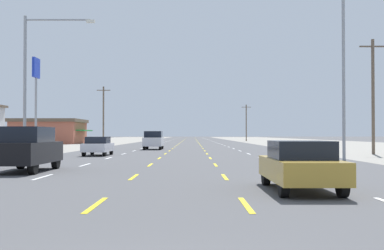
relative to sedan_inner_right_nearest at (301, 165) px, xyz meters
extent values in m
plane|color=#4C4C4F|center=(-3.65, 56.09, -0.76)|extent=(572.00, 572.00, 0.00)
cube|color=gray|center=(-28.40, 56.09, -0.75)|extent=(28.00, 440.00, 0.01)
cube|color=gray|center=(21.10, 56.09, -0.75)|extent=(28.00, 440.00, 0.01)
cube|color=white|center=(-8.90, 4.59, -0.75)|extent=(0.14, 2.60, 0.01)
cube|color=white|center=(-8.90, 12.09, -0.75)|extent=(0.14, 2.60, 0.01)
cube|color=white|center=(-8.90, 19.59, -0.75)|extent=(0.14, 2.60, 0.01)
cube|color=white|center=(-8.90, 27.09, -0.75)|extent=(0.14, 2.60, 0.01)
cube|color=white|center=(-8.90, 34.59, -0.75)|extent=(0.14, 2.60, 0.01)
cube|color=white|center=(-8.90, 42.09, -0.75)|extent=(0.14, 2.60, 0.01)
cube|color=white|center=(-8.90, 49.59, -0.75)|extent=(0.14, 2.60, 0.01)
cube|color=white|center=(-8.90, 57.09, -0.75)|extent=(0.14, 2.60, 0.01)
cube|color=white|center=(-8.90, 64.59, -0.75)|extent=(0.14, 2.60, 0.01)
cube|color=white|center=(-8.90, 72.09, -0.75)|extent=(0.14, 2.60, 0.01)
cube|color=white|center=(-8.90, 79.59, -0.75)|extent=(0.14, 2.60, 0.01)
cube|color=white|center=(-8.90, 87.09, -0.75)|extent=(0.14, 2.60, 0.01)
cube|color=white|center=(-8.90, 94.59, -0.75)|extent=(0.14, 2.60, 0.01)
cube|color=white|center=(-8.90, 102.09, -0.75)|extent=(0.14, 2.60, 0.01)
cube|color=white|center=(-8.90, 109.59, -0.75)|extent=(0.14, 2.60, 0.01)
cube|color=white|center=(-8.90, 117.09, -0.75)|extent=(0.14, 2.60, 0.01)
cube|color=white|center=(-8.90, 124.59, -0.75)|extent=(0.14, 2.60, 0.01)
cube|color=white|center=(-8.90, 132.09, -0.75)|extent=(0.14, 2.60, 0.01)
cube|color=white|center=(-8.90, 139.59, -0.75)|extent=(0.14, 2.60, 0.01)
cube|color=white|center=(-8.90, 147.09, -0.75)|extent=(0.14, 2.60, 0.01)
cube|color=white|center=(-8.90, 154.59, -0.75)|extent=(0.14, 2.60, 0.01)
cube|color=white|center=(-8.90, 162.09, -0.75)|extent=(0.14, 2.60, 0.01)
cube|color=white|center=(-8.90, 169.59, -0.75)|extent=(0.14, 2.60, 0.01)
cube|color=white|center=(-8.90, 177.09, -0.75)|extent=(0.14, 2.60, 0.01)
cube|color=white|center=(-8.90, 184.59, -0.75)|extent=(0.14, 2.60, 0.01)
cube|color=white|center=(-8.90, 192.09, -0.75)|extent=(0.14, 2.60, 0.01)
cube|color=white|center=(-8.90, 199.59, -0.75)|extent=(0.14, 2.60, 0.01)
cube|color=white|center=(-8.90, 207.09, -0.75)|extent=(0.14, 2.60, 0.01)
cube|color=yellow|center=(-5.40, -2.91, -0.75)|extent=(0.14, 2.60, 0.01)
cube|color=yellow|center=(-5.40, 4.59, -0.75)|extent=(0.14, 2.60, 0.01)
cube|color=yellow|center=(-5.40, 12.09, -0.75)|extent=(0.14, 2.60, 0.01)
cube|color=yellow|center=(-5.40, 19.59, -0.75)|extent=(0.14, 2.60, 0.01)
cube|color=yellow|center=(-5.40, 27.09, -0.75)|extent=(0.14, 2.60, 0.01)
cube|color=yellow|center=(-5.40, 34.59, -0.75)|extent=(0.14, 2.60, 0.01)
cube|color=yellow|center=(-5.40, 42.09, -0.75)|extent=(0.14, 2.60, 0.01)
cube|color=yellow|center=(-5.40, 49.59, -0.75)|extent=(0.14, 2.60, 0.01)
cube|color=yellow|center=(-5.40, 57.09, -0.75)|extent=(0.14, 2.60, 0.01)
cube|color=yellow|center=(-5.40, 64.59, -0.75)|extent=(0.14, 2.60, 0.01)
cube|color=yellow|center=(-5.40, 72.09, -0.75)|extent=(0.14, 2.60, 0.01)
cube|color=yellow|center=(-5.40, 79.59, -0.75)|extent=(0.14, 2.60, 0.01)
cube|color=yellow|center=(-5.40, 87.09, -0.75)|extent=(0.14, 2.60, 0.01)
cube|color=yellow|center=(-5.40, 94.59, -0.75)|extent=(0.14, 2.60, 0.01)
cube|color=yellow|center=(-5.40, 102.09, -0.75)|extent=(0.14, 2.60, 0.01)
cube|color=yellow|center=(-5.40, 109.59, -0.75)|extent=(0.14, 2.60, 0.01)
cube|color=yellow|center=(-5.40, 117.09, -0.75)|extent=(0.14, 2.60, 0.01)
cube|color=yellow|center=(-5.40, 124.59, -0.75)|extent=(0.14, 2.60, 0.01)
cube|color=yellow|center=(-5.40, 132.09, -0.75)|extent=(0.14, 2.60, 0.01)
cube|color=yellow|center=(-5.40, 139.59, -0.75)|extent=(0.14, 2.60, 0.01)
cube|color=yellow|center=(-5.40, 147.09, -0.75)|extent=(0.14, 2.60, 0.01)
cube|color=yellow|center=(-5.40, 154.59, -0.75)|extent=(0.14, 2.60, 0.01)
cube|color=yellow|center=(-5.40, 162.09, -0.75)|extent=(0.14, 2.60, 0.01)
cube|color=yellow|center=(-5.40, 169.59, -0.75)|extent=(0.14, 2.60, 0.01)
cube|color=yellow|center=(-5.40, 177.09, -0.75)|extent=(0.14, 2.60, 0.01)
cube|color=yellow|center=(-5.40, 184.59, -0.75)|extent=(0.14, 2.60, 0.01)
cube|color=yellow|center=(-5.40, 192.09, -0.75)|extent=(0.14, 2.60, 0.01)
cube|color=yellow|center=(-5.40, 199.59, -0.75)|extent=(0.14, 2.60, 0.01)
cube|color=yellow|center=(-5.40, 207.09, -0.75)|extent=(0.14, 2.60, 0.01)
cube|color=yellow|center=(-1.90, -2.91, -0.75)|extent=(0.14, 2.60, 0.01)
cube|color=yellow|center=(-1.90, 4.59, -0.75)|extent=(0.14, 2.60, 0.01)
cube|color=yellow|center=(-1.90, 12.09, -0.75)|extent=(0.14, 2.60, 0.01)
cube|color=yellow|center=(-1.90, 19.59, -0.75)|extent=(0.14, 2.60, 0.01)
cube|color=yellow|center=(-1.90, 27.09, -0.75)|extent=(0.14, 2.60, 0.01)
cube|color=yellow|center=(-1.90, 34.59, -0.75)|extent=(0.14, 2.60, 0.01)
cube|color=yellow|center=(-1.90, 42.09, -0.75)|extent=(0.14, 2.60, 0.01)
cube|color=yellow|center=(-1.90, 49.59, -0.75)|extent=(0.14, 2.60, 0.01)
cube|color=yellow|center=(-1.90, 57.09, -0.75)|extent=(0.14, 2.60, 0.01)
cube|color=yellow|center=(-1.90, 64.59, -0.75)|extent=(0.14, 2.60, 0.01)
cube|color=yellow|center=(-1.90, 72.09, -0.75)|extent=(0.14, 2.60, 0.01)
cube|color=yellow|center=(-1.90, 79.59, -0.75)|extent=(0.14, 2.60, 0.01)
cube|color=yellow|center=(-1.90, 87.09, -0.75)|extent=(0.14, 2.60, 0.01)
cube|color=yellow|center=(-1.90, 94.59, -0.75)|extent=(0.14, 2.60, 0.01)
cube|color=yellow|center=(-1.90, 102.09, -0.75)|extent=(0.14, 2.60, 0.01)
cube|color=yellow|center=(-1.90, 109.59, -0.75)|extent=(0.14, 2.60, 0.01)
cube|color=yellow|center=(-1.90, 117.09, -0.75)|extent=(0.14, 2.60, 0.01)
cube|color=yellow|center=(-1.90, 124.59, -0.75)|extent=(0.14, 2.60, 0.01)
cube|color=yellow|center=(-1.90, 132.09, -0.75)|extent=(0.14, 2.60, 0.01)
cube|color=yellow|center=(-1.90, 139.59, -0.75)|extent=(0.14, 2.60, 0.01)
cube|color=yellow|center=(-1.90, 147.09, -0.75)|extent=(0.14, 2.60, 0.01)
cube|color=yellow|center=(-1.90, 154.59, -0.75)|extent=(0.14, 2.60, 0.01)
cube|color=yellow|center=(-1.90, 162.09, -0.75)|extent=(0.14, 2.60, 0.01)
cube|color=yellow|center=(-1.90, 169.59, -0.75)|extent=(0.14, 2.60, 0.01)
cube|color=yellow|center=(-1.90, 177.09, -0.75)|extent=(0.14, 2.60, 0.01)
cube|color=yellow|center=(-1.90, 184.59, -0.75)|extent=(0.14, 2.60, 0.01)
cube|color=yellow|center=(-1.90, 192.09, -0.75)|extent=(0.14, 2.60, 0.01)
cube|color=yellow|center=(-1.90, 199.59, -0.75)|extent=(0.14, 2.60, 0.01)
cube|color=yellow|center=(-1.90, 207.09, -0.75)|extent=(0.14, 2.60, 0.01)
cube|color=white|center=(1.60, 4.59, -0.75)|extent=(0.14, 2.60, 0.01)
cube|color=white|center=(1.60, 12.09, -0.75)|extent=(0.14, 2.60, 0.01)
cube|color=white|center=(1.60, 19.59, -0.75)|extent=(0.14, 2.60, 0.01)
cube|color=white|center=(1.60, 27.09, -0.75)|extent=(0.14, 2.60, 0.01)
cube|color=white|center=(1.60, 34.59, -0.75)|extent=(0.14, 2.60, 0.01)
cube|color=white|center=(1.60, 42.09, -0.75)|extent=(0.14, 2.60, 0.01)
cube|color=white|center=(1.60, 49.59, -0.75)|extent=(0.14, 2.60, 0.01)
cube|color=white|center=(1.60, 57.09, -0.75)|extent=(0.14, 2.60, 0.01)
cube|color=white|center=(1.60, 64.59, -0.75)|extent=(0.14, 2.60, 0.01)
cube|color=white|center=(1.60, 72.09, -0.75)|extent=(0.14, 2.60, 0.01)
cube|color=white|center=(1.60, 79.59, -0.75)|extent=(0.14, 2.60, 0.01)
cube|color=white|center=(1.60, 87.09, -0.75)|extent=(0.14, 2.60, 0.01)
cube|color=white|center=(1.60, 94.59, -0.75)|extent=(0.14, 2.60, 0.01)
cube|color=white|center=(1.60, 102.09, -0.75)|extent=(0.14, 2.60, 0.01)
cube|color=white|center=(1.60, 109.59, -0.75)|extent=(0.14, 2.60, 0.01)
cube|color=white|center=(1.60, 117.09, -0.75)|extent=(0.14, 2.60, 0.01)
cube|color=white|center=(1.60, 124.59, -0.75)|extent=(0.14, 2.60, 0.01)
cube|color=white|center=(1.60, 132.09, -0.75)|extent=(0.14, 2.60, 0.01)
cube|color=white|center=(1.60, 139.59, -0.75)|extent=(0.14, 2.60, 0.01)
cube|color=white|center=(1.60, 147.09, -0.75)|extent=(0.14, 2.60, 0.01)
cube|color=white|center=(1.60, 154.59, -0.75)|extent=(0.14, 2.60, 0.01)
cube|color=white|center=(1.60, 162.09, -0.75)|extent=(0.14, 2.60, 0.01)
cube|color=white|center=(1.60, 169.59, -0.75)|extent=(0.14, 2.60, 0.01)
cube|color=white|center=(1.60, 177.09, -0.75)|extent=(0.14, 2.60, 0.01)
cube|color=white|center=(1.60, 184.59, -0.75)|extent=(0.14, 2.60, 0.01)
cube|color=white|center=(1.60, 192.09, -0.75)|extent=(0.14, 2.60, 0.01)
cube|color=white|center=(1.60, 199.59, -0.75)|extent=(0.14, 2.60, 0.01)
cube|color=white|center=(1.60, 207.09, -0.75)|extent=(0.14, 2.60, 0.01)
cube|color=#B28C33|center=(0.00, 0.02, -0.13)|extent=(1.80, 4.50, 0.62)
cube|color=black|center=(0.00, -0.08, 0.44)|extent=(1.62, 2.10, 0.52)
cylinder|color=black|center=(-0.77, 1.57, -0.44)|extent=(0.22, 0.64, 0.64)
cylinder|color=black|center=(0.77, 1.57, -0.44)|extent=(0.22, 0.64, 0.64)
cylinder|color=black|center=(-0.77, -1.53, -0.44)|extent=(0.22, 0.64, 0.64)
cylinder|color=black|center=(0.77, -1.53, -0.44)|extent=(0.22, 0.64, 0.64)
cube|color=black|center=(-10.51, 7.51, 0.08)|extent=(1.98, 4.90, 0.92)
cube|color=black|center=(-10.51, 7.46, 0.88)|extent=(1.82, 2.70, 0.68)
cylinder|color=black|center=(-11.35, 9.21, -0.38)|extent=(0.26, 0.76, 0.76)
cylinder|color=black|center=(-9.67, 9.21, -0.38)|extent=(0.26, 0.76, 0.76)
cylinder|color=black|center=(-9.67, 5.81, -0.38)|extent=(0.26, 0.76, 0.76)
cube|color=silver|center=(-10.45, 23.98, -0.13)|extent=(1.80, 4.50, 0.62)
cube|color=black|center=(-10.45, 23.88, 0.44)|extent=(1.62, 2.10, 0.52)
cylinder|color=black|center=(-11.22, 25.53, -0.44)|extent=(0.22, 0.64, 0.64)
cylinder|color=black|center=(-9.68, 25.53, -0.44)|extent=(0.22, 0.64, 0.64)
cylinder|color=black|center=(-11.22, 22.43, -0.44)|extent=(0.22, 0.64, 0.64)
cylinder|color=black|center=(-9.68, 22.43, -0.44)|extent=(0.22, 0.64, 0.64)
cube|color=silver|center=(-7.34, 39.21, 0.08)|extent=(1.98, 4.90, 0.92)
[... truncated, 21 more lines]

